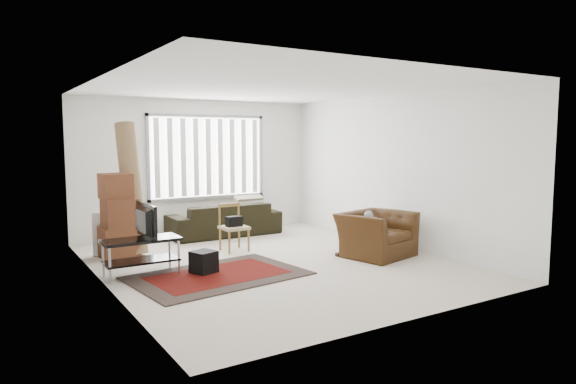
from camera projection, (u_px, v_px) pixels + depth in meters
name	position (u px, v px, depth m)	size (l,w,h in m)	color
room	(258.00, 149.00, 8.28)	(6.00, 6.02, 2.71)	beige
persian_rug	(218.00, 275.00, 7.21)	(2.51, 1.83, 0.02)	black
tv_stand	(141.00, 249.00, 7.21)	(1.06, 0.48, 0.53)	black
tv	(140.00, 221.00, 7.17)	(0.86, 0.11, 0.49)	black
subwoofer	(204.00, 262.00, 7.33)	(0.31, 0.31, 0.31)	black
moving_boxes	(118.00, 219.00, 8.29)	(0.59, 0.54, 1.37)	#59301C
white_flatpack	(110.00, 234.00, 8.51)	(0.55, 0.08, 0.71)	silver
rolled_rug	(131.00, 188.00, 8.49)	(0.33, 0.33, 2.19)	brown
sofa	(224.00, 214.00, 10.21)	(2.20, 0.95, 0.85)	black
side_chair	(234.00, 225.00, 8.82)	(0.43, 0.43, 0.81)	tan
armchair	(376.00, 231.00, 8.41)	(1.31, 1.20, 0.83)	#371F0B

